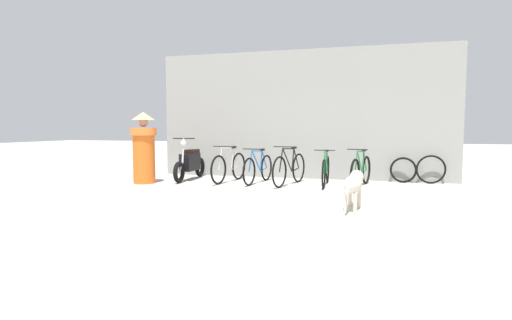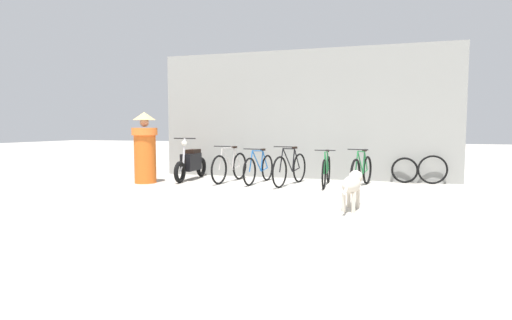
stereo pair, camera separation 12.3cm
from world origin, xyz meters
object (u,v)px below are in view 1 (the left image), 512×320
object	(u,v)px
bicycle_3	(326,170)
motorcycle	(190,163)
bicycle_2	(290,169)
person_in_robes	(144,147)
bicycle_1	(258,169)
bicycle_0	(229,167)
spare_tire_right	(431,169)
stray_dog	(354,184)
bicycle_4	(361,171)
spare_tire_left	(403,170)

from	to	relation	value
bicycle_3	motorcycle	world-z (taller)	motorcycle
bicycle_2	person_in_robes	world-z (taller)	person_in_robes
bicycle_2	bicycle_1	bearing A→B (deg)	-84.53
bicycle_2	bicycle_3	distance (m)	0.84
bicycle_2	bicycle_0	bearing A→B (deg)	-81.18
bicycle_2	motorcycle	world-z (taller)	motorcycle
bicycle_3	bicycle_2	bearing A→B (deg)	-82.23
motorcycle	spare_tire_right	size ratio (longest dim) A/B	2.71
bicycle_2	stray_dog	bearing A→B (deg)	45.76
bicycle_4	person_in_robes	distance (m)	5.19
bicycle_3	person_in_robes	world-z (taller)	person_in_robes
bicycle_1	bicycle_3	distance (m)	1.63
bicycle_2	motorcycle	xyz separation A→B (m)	(-2.67, 0.25, 0.04)
bicycle_0	bicycle_2	world-z (taller)	bicycle_2
spare_tire_right	bicycle_3	bearing A→B (deg)	-157.57
bicycle_3	spare_tire_left	world-z (taller)	bicycle_3
bicycle_4	spare_tire_left	world-z (taller)	bicycle_4
bicycle_3	bicycle_0	bearing A→B (deg)	-90.91
bicycle_2	spare_tire_left	world-z (taller)	bicycle_2
person_in_robes	bicycle_4	bearing A→B (deg)	164.56
bicycle_1	spare_tire_left	distance (m)	3.56
bicycle_3	stray_dog	xyz separation A→B (m)	(0.72, -2.58, 0.06)
spare_tire_right	bicycle_2	bearing A→B (deg)	-160.92
spare_tire_left	spare_tire_right	bearing A→B (deg)	-0.89
bicycle_3	spare_tire_right	distance (m)	2.60
bicycle_1	spare_tire_left	world-z (taller)	bicycle_1
spare_tire_left	bicycle_4	bearing A→B (deg)	-137.33
spare_tire_left	stray_dog	bearing A→B (deg)	-106.51
stray_dog	spare_tire_left	distance (m)	3.74
bicycle_4	motorcycle	world-z (taller)	motorcycle
motorcycle	bicycle_4	bearing A→B (deg)	87.76
motorcycle	bicycle_2	bearing A→B (deg)	82.85
bicycle_1	bicycle_2	world-z (taller)	bicycle_2
stray_dog	spare_tire_left	size ratio (longest dim) A/B	1.88
bicycle_2	spare_tire_right	bearing A→B (deg)	122.60
bicycle_2	bicycle_4	world-z (taller)	bicycle_2
person_in_robes	bicycle_3	bearing A→B (deg)	165.08
bicycle_2	spare_tire_left	size ratio (longest dim) A/B	2.80
stray_dog	bicycle_4	bearing A→B (deg)	5.53
bicycle_1	bicycle_4	bearing A→B (deg)	101.17
bicycle_0	person_in_robes	world-z (taller)	person_in_robes
bicycle_3	spare_tire_left	xyz separation A→B (m)	(1.78, 1.00, -0.04)
person_in_robes	spare_tire_right	size ratio (longest dim) A/B	2.48
bicycle_0	person_in_robes	xyz separation A→B (m)	(-1.92, -0.76, 0.51)
bicycle_0	bicycle_3	world-z (taller)	bicycle_0
bicycle_4	spare_tire_left	size ratio (longest dim) A/B	2.53
spare_tire_right	person_in_robes	bearing A→B (deg)	-165.34
bicycle_2	stray_dog	xyz separation A→B (m)	(1.55, -2.45, 0.03)
motorcycle	spare_tire_left	xyz separation A→B (m)	(5.28, 0.88, -0.11)
bicycle_0	bicycle_4	bearing A→B (deg)	101.32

